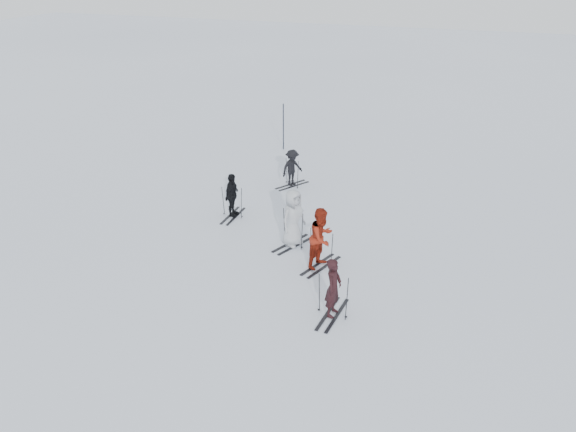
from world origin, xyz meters
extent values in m
plane|color=silver|center=(0.00, 0.00, 0.00)|extent=(120.00, 120.00, 0.00)
imported|color=black|center=(2.52, -2.44, 0.84)|extent=(0.45, 0.64, 1.67)
imported|color=maroon|center=(1.48, -0.08, 0.97)|extent=(1.00, 1.13, 1.93)
imported|color=#AAAFB4|center=(0.20, 0.94, 0.97)|extent=(0.94, 1.11, 1.94)
imported|color=black|center=(-2.62, 2.27, 0.81)|extent=(0.41, 0.96, 1.63)
imported|color=black|center=(-1.57, 5.81, 0.76)|extent=(0.99, 1.14, 1.53)
cylinder|color=black|center=(-3.55, 10.11, 1.13)|extent=(0.06, 0.06, 2.25)
camera|label=1|loc=(5.66, -14.57, 8.90)|focal=35.00mm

